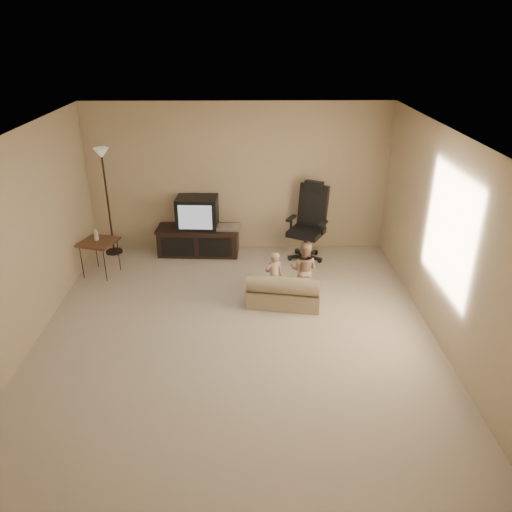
{
  "coord_description": "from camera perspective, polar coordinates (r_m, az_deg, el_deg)",
  "views": [
    {
      "loc": [
        0.16,
        -5.33,
        3.59
      ],
      "look_at": [
        0.26,
        0.6,
        0.82
      ],
      "focal_mm": 35.0,
      "sensor_mm": 36.0,
      "label": 1
    }
  ],
  "objects": [
    {
      "name": "floor",
      "position": [
        6.43,
        -2.26,
        -8.93
      ],
      "size": [
        5.5,
        5.5,
        0.0
      ],
      "primitive_type": "plane",
      "color": "beige",
      "rests_on": "ground"
    },
    {
      "name": "room_shell",
      "position": [
        5.72,
        -2.51,
        3.79
      ],
      "size": [
        5.5,
        5.5,
        5.5
      ],
      "color": "silver",
      "rests_on": "floor"
    },
    {
      "name": "tv_stand",
      "position": [
        8.48,
        -6.59,
        2.89
      ],
      "size": [
        1.42,
        0.6,
        1.0
      ],
      "rotation": [
        0.0,
        0.0,
        -0.06
      ],
      "color": "black",
      "rests_on": "floor"
    },
    {
      "name": "office_chair",
      "position": [
        8.29,
        5.97,
        2.74
      ],
      "size": [
        0.81,
        0.82,
        1.29
      ],
      "rotation": [
        0.0,
        0.0,
        -0.51
      ],
      "color": "black",
      "rests_on": "floor"
    },
    {
      "name": "side_table",
      "position": [
        8.04,
        -17.6,
        1.52
      ],
      "size": [
        0.63,
        0.63,
        0.76
      ],
      "rotation": [
        0.0,
        0.0,
        -0.29
      ],
      "color": "brown",
      "rests_on": "floor"
    },
    {
      "name": "floor_lamp",
      "position": [
        8.52,
        -16.92,
        8.51
      ],
      "size": [
        0.28,
        0.28,
        1.81
      ],
      "color": "black",
      "rests_on": "floor"
    },
    {
      "name": "child_sofa",
      "position": [
        6.97,
        3.18,
        -4.13
      ],
      "size": [
        1.08,
        0.73,
        0.49
      ],
      "rotation": [
        0.0,
        0.0,
        -0.17
      ],
      "color": "tan",
      "rests_on": "floor"
    },
    {
      "name": "toddler_left",
      "position": [
        7.0,
        2.03,
        -2.32
      ],
      "size": [
        0.32,
        0.27,
        0.75
      ],
      "primitive_type": "imported",
      "rotation": [
        0.0,
        0.0,
        3.45
      ],
      "color": "tan",
      "rests_on": "floor"
    },
    {
      "name": "toddler_right",
      "position": [
        7.12,
        5.48,
        -1.55
      ],
      "size": [
        0.46,
        0.35,
        0.83
      ],
      "primitive_type": "imported",
      "rotation": [
        0.0,
        0.0,
        2.8
      ],
      "color": "tan",
      "rests_on": "floor"
    }
  ]
}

